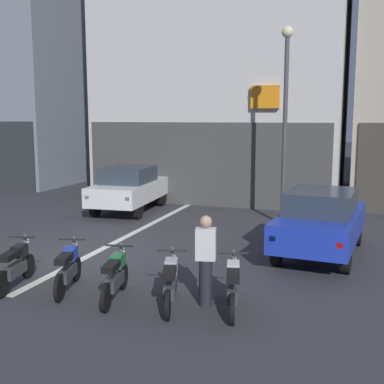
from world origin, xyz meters
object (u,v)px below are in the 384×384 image
(car_red_down_street, at_px, (258,172))
(motorcycle_green_row_centre, at_px, (115,276))
(car_white_crossing_near, at_px, (130,187))
(motorcycle_black_row_leftmost, at_px, (16,265))
(motorcycle_white_row_rightmost, at_px, (233,285))
(street_lamp, at_px, (285,105))
(motorcycle_blue_row_left_mid, at_px, (68,268))
(motorcycle_silver_row_right_mid, at_px, (171,282))
(car_blue_parked_kerbside, at_px, (321,220))
(person_by_motorcycles, at_px, (206,260))

(car_red_down_street, xyz_separation_m, motorcycle_green_row_centre, (0.16, -14.45, -0.43))
(car_white_crossing_near, bearing_deg, motorcycle_black_row_leftmost, -80.27)
(motorcycle_white_row_rightmost, bearing_deg, street_lamp, 91.74)
(motorcycle_white_row_rightmost, bearing_deg, motorcycle_blue_row_left_mid, -178.86)
(street_lamp, height_order, motorcycle_silver_row_right_mid, street_lamp)
(car_blue_parked_kerbside, xyz_separation_m, motorcycle_green_row_centre, (-3.40, -4.35, -0.43))
(car_white_crossing_near, relative_size, car_blue_parked_kerbside, 1.00)
(motorcycle_blue_row_left_mid, xyz_separation_m, person_by_motorcycles, (2.80, 0.12, 0.40))
(car_white_crossing_near, relative_size, motorcycle_black_row_leftmost, 2.57)
(car_white_crossing_near, bearing_deg, car_blue_parked_kerbside, -27.47)
(car_white_crossing_near, relative_size, motorcycle_green_row_centre, 2.56)
(motorcycle_black_row_leftmost, relative_size, motorcycle_white_row_rightmost, 1.00)
(motorcycle_blue_row_left_mid, distance_m, motorcycle_white_row_rightmost, 3.32)
(motorcycle_green_row_centre, bearing_deg, motorcycle_black_row_leftmost, -179.17)
(car_red_down_street, bearing_deg, motorcycle_blue_row_left_mid, -93.80)
(street_lamp, xyz_separation_m, motorcycle_white_row_rightmost, (0.22, -7.38, -3.32))
(car_red_down_street, bearing_deg, car_white_crossing_near, -117.96)
(car_white_crossing_near, relative_size, motorcycle_white_row_rightmost, 2.57)
(street_lamp, bearing_deg, car_white_crossing_near, 175.92)
(motorcycle_green_row_centre, xyz_separation_m, person_by_motorcycles, (1.69, 0.26, 0.40))
(car_red_down_street, xyz_separation_m, motorcycle_silver_row_right_mid, (1.26, -14.43, -0.43))
(car_white_crossing_near, height_order, motorcycle_green_row_centre, car_white_crossing_near)
(car_white_crossing_near, height_order, motorcycle_blue_row_left_mid, car_white_crossing_near)
(motorcycle_green_row_centre, bearing_deg, street_lamp, 75.30)
(car_white_crossing_near, xyz_separation_m, motorcycle_white_row_rightmost, (5.80, -7.77, -0.43))
(motorcycle_blue_row_left_mid, bearing_deg, motorcycle_black_row_leftmost, -171.09)
(motorcycle_blue_row_left_mid, xyz_separation_m, motorcycle_green_row_centre, (1.11, -0.14, 0.00))
(motorcycle_blue_row_left_mid, xyz_separation_m, motorcycle_silver_row_right_mid, (2.21, -0.12, 0.00))
(motorcycle_black_row_leftmost, bearing_deg, motorcycle_green_row_centre, 0.83)
(car_blue_parked_kerbside, bearing_deg, motorcycle_green_row_centre, -128.01)
(car_red_down_street, relative_size, motorcycle_silver_row_right_mid, 2.58)
(car_white_crossing_near, bearing_deg, motorcycle_blue_row_left_mid, -72.44)
(car_white_crossing_near, bearing_deg, motorcycle_silver_row_right_mid, -59.48)
(car_blue_parked_kerbside, bearing_deg, person_by_motorcycles, -112.69)
(motorcycle_silver_row_right_mid, bearing_deg, motorcycle_blue_row_left_mid, 176.81)
(motorcycle_white_row_rightmost, relative_size, person_by_motorcycles, 0.98)
(car_white_crossing_near, distance_m, motorcycle_black_row_leftmost, 8.14)
(motorcycle_blue_row_left_mid, bearing_deg, street_lamp, 67.40)
(street_lamp, distance_m, person_by_motorcycles, 7.89)
(motorcycle_black_row_leftmost, xyz_separation_m, motorcycle_green_row_centre, (2.21, 0.03, 0.00))
(motorcycle_green_row_centre, bearing_deg, motorcycle_silver_row_right_mid, 0.92)
(person_by_motorcycles, bearing_deg, car_white_crossing_near, 124.37)
(car_blue_parked_kerbside, height_order, street_lamp, street_lamp)
(motorcycle_green_row_centre, xyz_separation_m, motorcycle_silver_row_right_mid, (1.11, 0.02, 0.00))
(motorcycle_blue_row_left_mid, relative_size, motorcycle_silver_row_right_mid, 1.00)
(motorcycle_silver_row_right_mid, bearing_deg, car_red_down_street, 95.01)
(street_lamp, height_order, motorcycle_green_row_centre, street_lamp)
(motorcycle_green_row_centre, height_order, motorcycle_silver_row_right_mid, same)
(motorcycle_silver_row_right_mid, relative_size, person_by_motorcycles, 0.97)
(car_blue_parked_kerbside, bearing_deg, street_lamp, 113.54)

